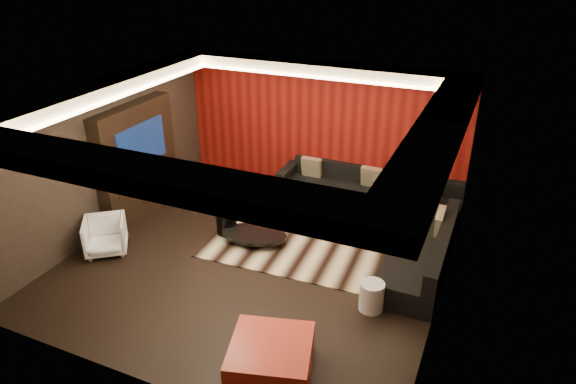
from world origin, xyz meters
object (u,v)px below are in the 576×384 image
at_px(coffee_table, 254,238).
at_px(armchair, 105,236).
at_px(sectional_sofa, 386,216).
at_px(drum_stool, 226,222).
at_px(white_side_table, 372,296).
at_px(orange_ottoman, 271,358).

distance_m(coffee_table, armchair, 2.56).
relative_size(coffee_table, sectional_sofa, 0.32).
xyz_separation_m(coffee_table, drum_stool, (-0.62, 0.11, 0.12)).
height_order(coffee_table, sectional_sofa, sectional_sofa).
bearing_deg(white_side_table, coffee_table, 158.76).
relative_size(white_side_table, sectional_sofa, 0.12).
bearing_deg(drum_stool, orange_ottoman, -51.26).
distance_m(white_side_table, orange_ottoman, 1.89).
relative_size(drum_stool, orange_ottoman, 0.44).
distance_m(orange_ottoman, armchair, 4.05).
xyz_separation_m(orange_ottoman, sectional_sofa, (0.43, 4.10, 0.04)).
height_order(coffee_table, orange_ottoman, orange_ottoman).
xyz_separation_m(drum_stool, orange_ottoman, (2.20, -2.75, -0.02)).
distance_m(orange_ottoman, sectional_sofa, 4.12).
distance_m(coffee_table, drum_stool, 0.65).
relative_size(armchair, sectional_sofa, 0.19).
bearing_deg(drum_stool, coffee_table, -10.41).
relative_size(drum_stool, armchair, 0.64).
bearing_deg(sectional_sofa, white_side_table, -80.76).
distance_m(white_side_table, armchair, 4.64).
height_order(orange_ottoman, sectional_sofa, sectional_sofa).
bearing_deg(white_side_table, armchair, -176.02).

